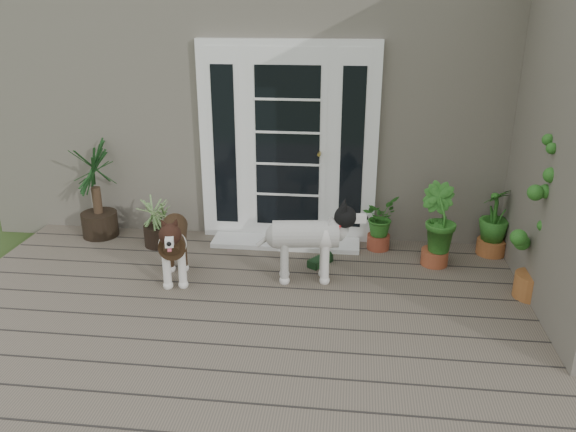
# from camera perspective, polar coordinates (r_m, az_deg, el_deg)

# --- Properties ---
(deck) EXTENTS (6.20, 4.60, 0.12)m
(deck) POSITION_cam_1_polar(r_m,az_deg,el_deg) (4.55, -0.75, -13.72)
(deck) COLOR #6B5B4C
(deck) RESTS_ON ground
(house_main) EXTENTS (7.40, 4.00, 3.10)m
(house_main) POSITION_cam_1_polar(r_m,az_deg,el_deg) (8.05, 3.20, 13.01)
(house_main) COLOR #665E54
(house_main) RESTS_ON ground
(door_unit) EXTENTS (1.90, 0.14, 2.15)m
(door_unit) POSITION_cam_1_polar(r_m,az_deg,el_deg) (6.13, -0.00, 7.19)
(door_unit) COLOR white
(door_unit) RESTS_ON deck
(door_step) EXTENTS (1.60, 0.40, 0.05)m
(door_step) POSITION_cam_1_polar(r_m,az_deg,el_deg) (6.27, -0.21, -2.61)
(door_step) COLOR white
(door_step) RESTS_ON deck
(brindle_dog) EXTENTS (0.52, 0.84, 0.65)m
(brindle_dog) POSITION_cam_1_polar(r_m,az_deg,el_deg) (5.49, -11.26, -3.15)
(brindle_dog) COLOR #3D2716
(brindle_dog) RESTS_ON deck
(white_dog) EXTENTS (0.87, 0.46, 0.69)m
(white_dog) POSITION_cam_1_polar(r_m,az_deg,el_deg) (5.37, 1.73, -3.07)
(white_dog) COLOR white
(white_dog) RESTS_ON deck
(spider_plant) EXTENTS (0.59, 0.59, 0.60)m
(spider_plant) POSITION_cam_1_polar(r_m,az_deg,el_deg) (6.31, -12.79, -0.29)
(spider_plant) COLOR #92B871
(spider_plant) RESTS_ON deck
(yucca) EXTENTS (0.99, 0.99, 1.09)m
(yucca) POSITION_cam_1_polar(r_m,az_deg,el_deg) (6.67, -18.62, 2.48)
(yucca) COLOR black
(yucca) RESTS_ON deck
(herb_a) EXTENTS (0.51, 0.51, 0.48)m
(herb_a) POSITION_cam_1_polar(r_m,az_deg,el_deg) (6.16, 9.07, -1.15)
(herb_a) COLOR #235618
(herb_a) RESTS_ON deck
(herb_b) EXTENTS (0.59, 0.59, 0.62)m
(herb_b) POSITION_cam_1_polar(r_m,az_deg,el_deg) (5.88, 14.59, -1.93)
(herb_b) COLOR #1F5017
(herb_b) RESTS_ON deck
(herb_c) EXTENTS (0.53, 0.53, 0.58)m
(herb_c) POSITION_cam_1_polar(r_m,az_deg,el_deg) (6.31, 19.81, -1.17)
(herb_c) COLOR #205E1A
(herb_c) RESTS_ON deck
(sapling) EXTENTS (0.53, 0.53, 1.60)m
(sapling) POSITION_cam_1_polar(r_m,az_deg,el_deg) (5.34, 24.10, 0.15)
(sapling) COLOR #1C5618
(sapling) RESTS_ON deck
(clog_left) EXTENTS (0.23, 0.36, 0.10)m
(clog_left) POSITION_cam_1_polar(r_m,az_deg,el_deg) (6.21, 3.78, -2.66)
(clog_left) COLOR black
(clog_left) RESTS_ON deck
(clog_right) EXTENTS (0.32, 0.36, 0.10)m
(clog_right) POSITION_cam_1_polar(r_m,az_deg,el_deg) (5.80, 3.23, -4.40)
(clog_right) COLOR black
(clog_right) RESTS_ON deck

